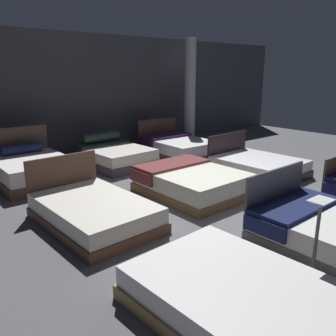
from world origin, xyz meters
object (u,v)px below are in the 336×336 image
at_px(price_sign, 315,253).
at_px(bed_1, 333,231).
at_px(bed_7, 114,155).
at_px(bed_5, 258,166).
at_px(bed_0, 238,298).
at_px(bed_3, 93,211).
at_px(support_pillar, 190,92).
at_px(bed_8, 177,146).
at_px(bed_4, 191,182).
at_px(bed_6, 32,169).

bearing_deg(price_sign, bed_1, 15.00).
bearing_deg(bed_7, bed_5, -57.02).
distance_m(bed_0, bed_1, 2.19).
height_order(bed_3, support_pillar, support_pillar).
bearing_deg(price_sign, support_pillar, 56.42).
height_order(bed_5, price_sign, price_sign).
bearing_deg(bed_8, bed_3, -145.10).
bearing_deg(price_sign, bed_0, 168.51).
height_order(bed_1, bed_7, bed_1).
height_order(bed_4, bed_5, bed_5).
height_order(bed_7, bed_8, bed_8).
xyz_separation_m(bed_5, bed_7, (-2.18, 2.98, 0.05)).
bearing_deg(bed_0, support_pillar, 47.34).
xyz_separation_m(bed_0, bed_5, (4.32, 2.93, 0.01)).
relative_size(bed_1, bed_7, 1.07).
height_order(bed_0, bed_5, bed_5).
height_order(bed_4, bed_7, bed_7).
bearing_deg(bed_4, bed_7, 90.20).
relative_size(bed_4, bed_8, 0.93).
relative_size(bed_3, bed_6, 1.14).
height_order(bed_8, support_pillar, support_pillar).
bearing_deg(bed_4, bed_5, -2.23).
relative_size(bed_0, support_pillar, 0.64).
bearing_deg(bed_0, bed_7, 67.41).
xyz_separation_m(bed_4, bed_7, (-0.04, 2.92, 0.02)).
distance_m(bed_8, support_pillar, 2.44).
bearing_deg(bed_6, bed_3, -90.41).
bearing_deg(bed_0, bed_1, -0.58).
xyz_separation_m(bed_0, bed_6, (-0.04, 5.84, 0.09)).
relative_size(bed_3, bed_7, 1.11).
height_order(bed_0, support_pillar, support_pillar).
bearing_deg(bed_3, price_sign, -72.47).
distance_m(bed_0, bed_4, 3.70).
bearing_deg(bed_6, bed_5, -33.78).
xyz_separation_m(bed_4, price_sign, (-1.11, -3.21, 0.16)).
xyz_separation_m(bed_5, bed_6, (-4.36, 2.91, 0.08)).
bearing_deg(bed_3, bed_6, 87.49).
bearing_deg(bed_3, bed_4, -1.03).
xyz_separation_m(bed_1, bed_5, (2.13, 2.85, -0.01)).
height_order(bed_5, bed_7, bed_5).
bearing_deg(bed_7, bed_0, -113.08).
relative_size(bed_0, bed_7, 1.12).
distance_m(bed_0, bed_6, 5.84).
relative_size(bed_4, bed_7, 1.03).
distance_m(bed_4, price_sign, 3.40).
xyz_separation_m(bed_0, support_pillar, (5.85, 6.97, 1.55)).
xyz_separation_m(bed_3, price_sign, (1.13, -3.16, 0.20)).
relative_size(bed_4, bed_5, 1.01).
distance_m(bed_4, bed_6, 3.62).
xyz_separation_m(bed_1, bed_4, (-0.00, 2.91, 0.02)).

